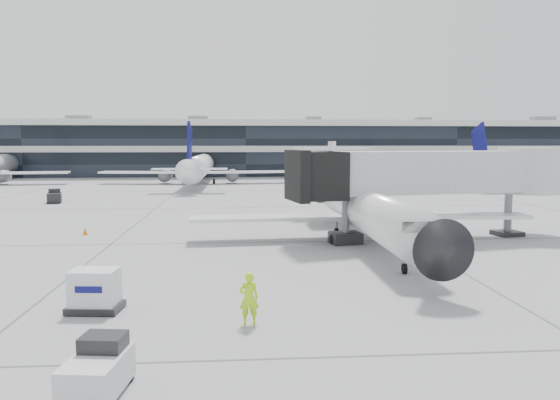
{
  "coord_description": "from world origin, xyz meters",
  "views": [
    {
      "loc": [
        -1.55,
        -36.28,
        6.68
      ],
      "look_at": [
        1.43,
        2.51,
        2.6
      ],
      "focal_mm": 35.0,
      "sensor_mm": 36.0,
      "label": 1
    }
  ],
  "objects": [
    {
      "name": "ground",
      "position": [
        0.0,
        0.0,
        0.0
      ],
      "size": [
        220.0,
        220.0,
        0.0
      ],
      "primitive_type": "plane",
      "color": "gray",
      "rests_on": "ground"
    },
    {
      "name": "terminal",
      "position": [
        0.0,
        82.0,
        5.0
      ],
      "size": [
        170.0,
        22.0,
        10.0
      ],
      "primitive_type": "cube",
      "color": "black",
      "rests_on": "ground"
    },
    {
      "name": "bg_jet_center",
      "position": [
        -8.0,
        55.0,
        0.0
      ],
      "size": [
        32.0,
        40.0,
        9.6
      ],
      "primitive_type": null,
      "color": "white",
      "rests_on": "ground"
    },
    {
      "name": "regional_jet",
      "position": [
        6.9,
        0.71,
        2.33
      ],
      "size": [
        23.72,
        29.47,
        6.83
      ],
      "rotation": [
        0.0,
        0.0,
        -0.0
      ],
      "color": "white",
      "rests_on": "ground"
    },
    {
      "name": "bg_jet_right",
      "position": [
        32.0,
        55.0,
        0.0
      ],
      "size": [
        32.0,
        40.0,
        9.6
      ],
      "primitive_type": null,
      "color": "white",
      "rests_on": "ground"
    },
    {
      "name": "baggage_tug",
      "position": [
        -5.33,
        -21.95,
        0.65
      ],
      "size": [
        1.65,
        2.45,
        1.46
      ],
      "rotation": [
        0.0,
        0.0,
        -0.13
      ],
      "color": "silver",
      "rests_on": "ground"
    },
    {
      "name": "jet_bridge",
      "position": [
        12.56,
        0.41,
        4.62
      ],
      "size": [
        19.68,
        7.1,
        6.33
      ],
      "rotation": [
        0.0,
        0.0,
        0.18
      ],
      "color": "silver",
      "rests_on": "ground"
    },
    {
      "name": "cargo_uld",
      "position": [
        -7.27,
        -14.62,
        0.83
      ],
      "size": [
        2.17,
        1.7,
        1.66
      ],
      "rotation": [
        0.0,
        0.0,
        -0.1
      ],
      "color": "black",
      "rests_on": "ground"
    },
    {
      "name": "far_tug",
      "position": [
        -22.11,
        26.24,
        0.69
      ],
      "size": [
        1.99,
        2.71,
        1.54
      ],
      "rotation": [
        0.0,
        0.0,
        0.25
      ],
      "color": "black",
      "rests_on": "ground"
    },
    {
      "name": "traffic_cone",
      "position": [
        -12.73,
        4.0,
        0.26
      ],
      "size": [
        0.48,
        0.48,
        0.56
      ],
      "rotation": [
        0.0,
        0.0,
        -0.32
      ],
      "color": "orange",
      "rests_on": "ground"
    },
    {
      "name": "ramp_worker",
      "position": [
        -1.19,
        -16.68,
        0.99
      ],
      "size": [
        0.76,
        0.54,
        1.98
      ],
      "primitive_type": "imported",
      "rotation": [
        0.0,
        0.0,
        3.23
      ],
      "color": "#B7EF19",
      "rests_on": "ground"
    }
  ]
}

